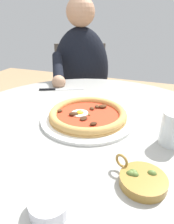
# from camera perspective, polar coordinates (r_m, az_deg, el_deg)

# --- Properties ---
(dining_table) EXTENTS (1.00, 1.00, 0.73)m
(dining_table) POSITION_cam_1_polar(r_m,az_deg,el_deg) (0.76, 0.23, -12.18)
(dining_table) COLOR #999993
(dining_table) RESTS_ON ground
(pizza_on_plate) EXTENTS (0.32, 0.32, 0.04)m
(pizza_on_plate) POSITION_cam_1_polar(r_m,az_deg,el_deg) (0.67, 0.26, -1.07)
(pizza_on_plate) COLOR white
(pizza_on_plate) RESTS_ON dining_table
(water_glass) EXTENTS (0.07, 0.07, 0.09)m
(water_glass) POSITION_cam_1_polar(r_m,az_deg,el_deg) (0.59, 23.59, -5.00)
(water_glass) COLOR silver
(water_glass) RESTS_ON dining_table
(steak_knife) EXTENTS (0.20, 0.10, 0.01)m
(steak_knife) POSITION_cam_1_polar(r_m,az_deg,el_deg) (0.97, -9.30, 6.50)
(steak_knife) COLOR silver
(steak_knife) RESTS_ON dining_table
(ramekin_capers) EXTENTS (0.07, 0.07, 0.03)m
(ramekin_capers) POSITION_cam_1_polar(r_m,az_deg,el_deg) (0.40, -10.81, -24.91)
(ramekin_capers) COLOR white
(ramekin_capers) RESTS_ON dining_table
(olive_pan) EXTENTS (0.12, 0.10, 0.04)m
(olive_pan) POSITION_cam_1_polar(r_m,az_deg,el_deg) (0.45, 15.63, -18.34)
(olive_pan) COLOR olive
(olive_pan) RESTS_ON dining_table
(diner_person) EXTENTS (0.42, 0.57, 1.16)m
(diner_person) POSITION_cam_1_polar(r_m,az_deg,el_deg) (1.39, -1.62, 3.18)
(diner_person) COLOR #282833
(diner_person) RESTS_ON ground
(cafe_chair_diner) EXTENTS (0.56, 0.56, 0.87)m
(cafe_chair_diner) POSITION_cam_1_polar(r_m,az_deg,el_deg) (1.52, -1.76, 5.81)
(cafe_chair_diner) COLOR #504A45
(cafe_chair_diner) RESTS_ON ground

